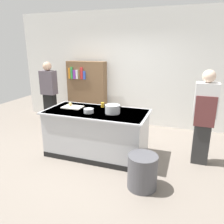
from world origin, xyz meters
name	(u,v)px	position (x,y,z in m)	size (l,w,h in m)	color
ground_plane	(97,153)	(0.00, 0.00, 0.00)	(10.00, 10.00, 0.00)	slate
back_wall	(127,69)	(0.00, 2.10, 1.50)	(6.40, 0.12, 3.00)	white
counter_island	(97,132)	(0.00, 0.00, 0.47)	(1.98, 0.98, 0.90)	#B7BABF
cutting_board	(73,107)	(-0.55, 0.07, 0.91)	(0.40, 0.28, 0.02)	silver
onion	(70,104)	(-0.63, 0.12, 0.96)	(0.07, 0.07, 0.07)	tan
stock_pot	(113,109)	(0.34, -0.03, 0.98)	(0.34, 0.28, 0.16)	#B7BABF
mixing_bowl	(89,111)	(-0.09, -0.15, 0.94)	(0.19, 0.19, 0.08)	#B7BABF
juice_cup	(103,105)	(0.01, 0.29, 0.95)	(0.07, 0.07, 0.10)	yellow
trash_bin	(142,172)	(1.09, -0.78, 0.27)	(0.45, 0.45, 0.54)	#4C4C51
person_chef	(204,116)	(1.93, 0.32, 0.91)	(0.38, 0.25, 1.72)	#2E2E2E
person_guest	(49,94)	(-1.77, 1.02, 0.91)	(0.38, 0.24, 1.72)	black
bookshelf	(87,92)	(-1.06, 1.80, 0.85)	(1.10, 0.31, 1.70)	brown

